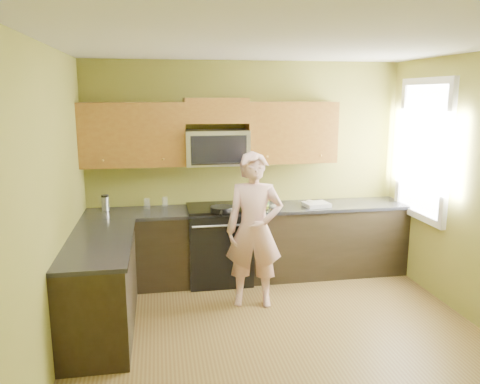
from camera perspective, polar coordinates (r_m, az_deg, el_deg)
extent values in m
plane|color=brown|center=(4.63, 5.49, -17.97)|extent=(4.00, 4.00, 0.00)
plane|color=white|center=(4.04, 6.27, 17.51)|extent=(4.00, 4.00, 0.00)
plane|color=olive|center=(6.04, 0.73, 2.78)|extent=(4.00, 0.00, 4.00)
plane|color=olive|center=(2.36, 19.36, -12.32)|extent=(4.00, 0.00, 4.00)
plane|color=olive|center=(4.08, -22.34, -2.46)|extent=(0.00, 4.00, 4.00)
cube|color=black|center=(5.97, 1.24, -6.32)|extent=(4.00, 0.60, 0.88)
cube|color=black|center=(4.87, -16.49, -11.08)|extent=(0.60, 1.60, 0.88)
cube|color=black|center=(5.83, 1.28, -2.05)|extent=(4.00, 0.62, 0.04)
cube|color=black|center=(4.71, -16.69, -5.91)|extent=(0.62, 1.60, 0.04)
cube|color=brown|center=(5.75, -2.93, 9.82)|extent=(0.76, 0.33, 0.30)
imported|color=#DA7B6D|center=(5.12, 1.74, -4.64)|extent=(0.69, 0.53, 1.70)
cube|color=#B27F47|center=(5.77, 4.25, -1.96)|extent=(0.13, 0.13, 0.01)
ellipsoid|color=silver|center=(5.73, 4.17, -1.81)|extent=(0.12, 0.13, 0.06)
ellipsoid|color=silver|center=(6.00, 8.45, -1.27)|extent=(0.15, 0.16, 0.07)
cube|color=silver|center=(5.94, 9.23, -1.51)|extent=(0.33, 0.28, 0.05)
cylinder|color=silver|center=(5.88, -11.21, -1.37)|extent=(0.07, 0.07, 0.12)
cylinder|color=silver|center=(5.93, -9.09, -1.18)|extent=(0.08, 0.08, 0.12)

